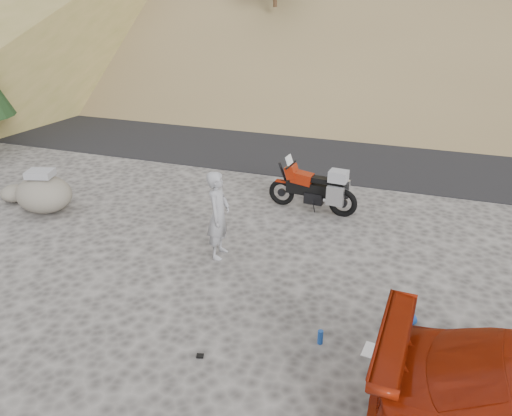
{
  "coord_description": "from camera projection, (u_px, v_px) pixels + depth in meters",
  "views": [
    {
      "loc": [
        2.59,
        -7.57,
        5.22
      ],
      "look_at": [
        -0.42,
        1.15,
        1.0
      ],
      "focal_mm": 35.0,
      "sensor_mm": 36.0,
      "label": 1
    }
  ],
  "objects": [
    {
      "name": "gear_blue_mat",
      "position": [
        402.0,
        322.0,
        8.2
      ],
      "size": [
        0.46,
        0.46,
        0.19
      ],
      "primitive_type": "cylinder",
      "rotation": [
        0.0,
        1.57,
        0.78
      ],
      "color": "#194396",
      "rests_on": "ground"
    },
    {
      "name": "road",
      "position": [
        341.0,
        147.0,
        17.19
      ],
      "size": [
        120.0,
        7.0,
        0.05
      ],
      "primitive_type": "cube",
      "color": "black",
      "rests_on": "ground"
    },
    {
      "name": "gear_white_cloth",
      "position": [
        377.0,
        352.0,
        7.68
      ],
      "size": [
        0.45,
        0.41,
        0.01
      ],
      "primitive_type": "cube",
      "rotation": [
        0.0,
        0.0,
        -0.12
      ],
      "color": "white",
      "rests_on": "ground"
    },
    {
      "name": "gear_glove_b",
      "position": [
        200.0,
        356.0,
        7.58
      ],
      "size": [
        0.13,
        0.11,
        0.04
      ],
      "primitive_type": "cube",
      "rotation": [
        0.0,
        0.0,
        0.28
      ],
      "color": "black",
      "rests_on": "ground"
    },
    {
      "name": "small_rock",
      "position": [
        15.0,
        193.0,
        12.86
      ],
      "size": [
        0.85,
        0.8,
        0.43
      ],
      "rotation": [
        0.0,
        0.0,
        0.23
      ],
      "color": "#5C564F",
      "rests_on": "ground"
    },
    {
      "name": "gear_bottle",
      "position": [
        320.0,
        337.0,
        7.83
      ],
      "size": [
        0.09,
        0.09,
        0.24
      ],
      "primitive_type": "cylinder",
      "rotation": [
        0.0,
        0.0,
        0.08
      ],
      "color": "#194396",
      "rests_on": "ground"
    },
    {
      "name": "gear_funnel",
      "position": [
        464.0,
        387.0,
        6.91
      ],
      "size": [
        0.13,
        0.13,
        0.16
      ],
      "primitive_type": "cone",
      "rotation": [
        0.0,
        0.0,
        -0.01
      ],
      "color": "red",
      "rests_on": "ground"
    },
    {
      "name": "boulder",
      "position": [
        44.0,
        193.0,
        12.19
      ],
      "size": [
        1.45,
        1.26,
        1.08
      ],
      "rotation": [
        0.0,
        0.0,
        0.05
      ],
      "color": "#5C564F",
      "rests_on": "ground"
    },
    {
      "name": "man",
      "position": [
        220.0,
        255.0,
        10.41
      ],
      "size": [
        0.49,
        0.7,
        1.85
      ],
      "primitive_type": "imported",
      "rotation": [
        0.0,
        0.0,
        1.64
      ],
      "color": "gray",
      "rests_on": "ground"
    },
    {
      "name": "motorcycle",
      "position": [
        316.0,
        189.0,
        12.16
      ],
      "size": [
        2.29,
        0.78,
        1.36
      ],
      "rotation": [
        0.0,
        0.0,
        -0.1
      ],
      "color": "black",
      "rests_on": "ground"
    },
    {
      "name": "ground",
      "position": [
        257.0,
        283.0,
        9.45
      ],
      "size": [
        140.0,
        140.0,
        0.0
      ],
      "primitive_type": "plane",
      "color": "#403D3B",
      "rests_on": "ground"
    }
  ]
}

